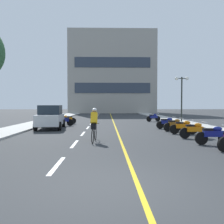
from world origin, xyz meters
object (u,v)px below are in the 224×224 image
at_px(street_lamp_mid, 182,88).
at_px(motorcycle_2, 213,135).
at_px(motorcycle_3, 195,130).
at_px(motorcycle_6, 167,123).
at_px(motorcycle_9, 153,117).
at_px(motorcycle_8, 67,119).
at_px(motorcycle_4, 184,127).
at_px(parked_car_near, 51,117).
at_px(motorcycle_7, 64,120).
at_px(cyclist_rider, 94,124).
at_px(motorcycle_5, 175,124).

bearing_deg(street_lamp_mid, motorcycle_2, -101.64).
bearing_deg(motorcycle_3, motorcycle_6, 92.06).
distance_m(street_lamp_mid, motorcycle_9, 4.35).
distance_m(motorcycle_3, motorcycle_8, 12.99).
xyz_separation_m(street_lamp_mid, motorcycle_4, (-2.93, -9.73, -3.08)).
relative_size(parked_car_near, motorcycle_4, 2.55).
height_order(motorcycle_6, motorcycle_9, same).
xyz_separation_m(street_lamp_mid, motorcycle_8, (-11.54, -1.88, -3.08)).
bearing_deg(motorcycle_2, motorcycle_3, 92.90).
height_order(motorcycle_7, cyclist_rider, cyclist_rider).
bearing_deg(motorcycle_5, parked_car_near, 168.27).
bearing_deg(motorcycle_9, motorcycle_7, -150.10).
bearing_deg(motorcycle_7, motorcycle_8, 89.38).
bearing_deg(cyclist_rider, motorcycle_9, 67.81).
height_order(motorcycle_2, motorcycle_3, same).
height_order(motorcycle_2, motorcycle_8, same).
height_order(street_lamp_mid, parked_car_near, street_lamp_mid).
relative_size(motorcycle_2, motorcycle_3, 1.00).
distance_m(street_lamp_mid, motorcycle_6, 7.72).
bearing_deg(motorcycle_5, motorcycle_7, 152.46).
xyz_separation_m(street_lamp_mid, parked_car_near, (-12.11, -6.11, -2.64)).
bearing_deg(motorcycle_2, motorcycle_8, 126.50).
height_order(parked_car_near, motorcycle_5, parked_car_near).
height_order(parked_car_near, motorcycle_8, parked_car_near).
bearing_deg(parked_car_near, motorcycle_3, -30.82).
relative_size(motorcycle_4, motorcycle_9, 1.03).
relative_size(motorcycle_6, motorcycle_7, 1.00).
relative_size(motorcycle_8, cyclist_rider, 0.92).
bearing_deg(street_lamp_mid, motorcycle_3, -104.14).
distance_m(motorcycle_6, cyclist_rider, 8.22).
bearing_deg(motorcycle_6, cyclist_rider, -130.23).
xyz_separation_m(motorcycle_3, motorcycle_5, (-0.07, 3.59, 0.00)).
bearing_deg(street_lamp_mid, motorcycle_6, -116.08).
xyz_separation_m(motorcycle_9, cyclist_rider, (-5.80, -14.23, 0.41)).
bearing_deg(motorcycle_4, motorcycle_9, 88.35).
bearing_deg(motorcycle_8, motorcycle_5, -35.61).
distance_m(motorcycle_5, cyclist_rider, 7.13).
distance_m(motorcycle_7, cyclist_rider, 9.62).
bearing_deg(motorcycle_2, motorcycle_4, 91.71).
distance_m(parked_car_near, motorcycle_7, 2.67).
bearing_deg(cyclist_rider, motorcycle_6, 49.77).
bearing_deg(motorcycle_5, motorcycle_4, -87.95).
xyz_separation_m(motorcycle_2, motorcycle_5, (-0.18, 5.67, 0.00)).
xyz_separation_m(street_lamp_mid, motorcycle_3, (-2.92, -11.59, -3.08)).
distance_m(parked_car_near, motorcycle_9, 12.26).
relative_size(motorcycle_2, motorcycle_8, 1.04).
relative_size(motorcycle_5, motorcycle_8, 1.02).
distance_m(parked_car_near, motorcycle_4, 9.88).
relative_size(motorcycle_5, cyclist_rider, 0.94).
height_order(motorcycle_8, cyclist_rider, cyclist_rider).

